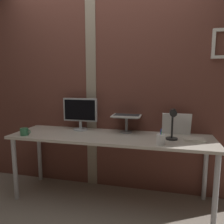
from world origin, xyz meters
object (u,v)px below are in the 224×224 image
(monitor, at_px, (80,112))
(pen_cup, at_px, (161,139))
(laptop, at_px, (128,110))
(whiteboard_panel, at_px, (176,124))
(desk_lamp, at_px, (173,121))
(coffee_mug, at_px, (24,132))

(monitor, bearing_deg, pen_cup, -22.04)
(laptop, distance_m, whiteboard_panel, 0.58)
(whiteboard_panel, relative_size, desk_lamp, 0.95)
(whiteboard_panel, height_order, pen_cup, whiteboard_panel)
(whiteboard_panel, xyz_separation_m, desk_lamp, (-0.06, -0.27, 0.08))
(laptop, bearing_deg, pen_cup, -49.28)
(desk_lamp, xyz_separation_m, coffee_mug, (-1.59, -0.15, -0.16))
(monitor, relative_size, coffee_mug, 3.43)
(whiteboard_panel, height_order, coffee_mug, whiteboard_panel)
(desk_lamp, bearing_deg, monitor, 167.46)
(pen_cup, distance_m, coffee_mug, 1.48)
(laptop, distance_m, pen_cup, 0.64)
(monitor, relative_size, whiteboard_panel, 1.36)
(whiteboard_panel, distance_m, pen_cup, 0.46)
(desk_lamp, xyz_separation_m, pen_cup, (-0.11, -0.15, -0.15))
(monitor, bearing_deg, coffee_mug, -142.28)
(desk_lamp, bearing_deg, whiteboard_panel, 78.63)
(monitor, xyz_separation_m, laptop, (0.57, 0.07, 0.03))
(pen_cup, xyz_separation_m, coffee_mug, (-1.48, 0.00, -0.01))
(coffee_mug, bearing_deg, laptop, 23.09)
(monitor, xyz_separation_m, pen_cup, (0.97, -0.39, -0.18))
(whiteboard_panel, bearing_deg, laptop, 176.48)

